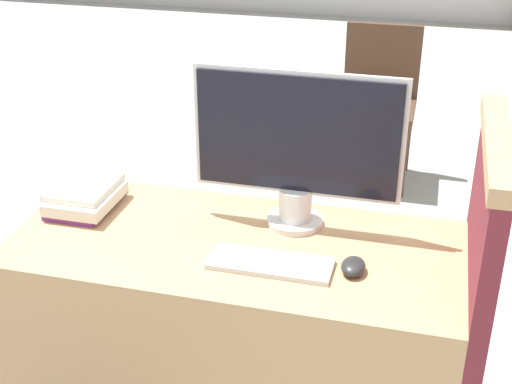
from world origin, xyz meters
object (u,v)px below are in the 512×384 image
object	(u,v)px
monitor	(297,147)
keyboard	(271,264)
far_chair	(378,94)
mouse	(353,266)
book_stack	(85,197)

from	to	relation	value
monitor	keyboard	xyz separation A→B (m)	(-0.02, -0.27, -0.26)
monitor	far_chair	size ratio (longest dim) A/B	0.73
keyboard	mouse	distance (m)	0.24
keyboard	far_chair	size ratio (longest dim) A/B	0.40
monitor	keyboard	size ratio (longest dim) A/B	1.81
keyboard	book_stack	size ratio (longest dim) A/B	1.28
mouse	far_chair	size ratio (longest dim) A/B	0.11
book_stack	keyboard	bearing A→B (deg)	-16.16
keyboard	mouse	world-z (taller)	mouse
mouse	far_chair	xyz separation A→B (m)	(-0.15, 2.30, -0.25)
mouse	monitor	bearing A→B (deg)	132.47
mouse	book_stack	distance (m)	0.94
keyboard	mouse	bearing A→B (deg)	6.55
keyboard	book_stack	distance (m)	0.72
monitor	mouse	distance (m)	0.41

